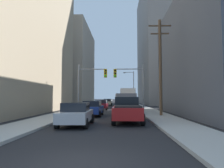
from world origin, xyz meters
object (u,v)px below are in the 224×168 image
object	(u,v)px
sedan_maroon	(101,105)
traffic_signal_near_right	(130,80)
sedan_beige	(108,102)
traffic_signal_near_left	(91,80)
cargo_van_grey	(125,103)
sedan_silver	(76,114)
sedan_blue	(92,108)
city_bus	(127,97)
pickup_truck_red	(127,110)

from	to	relation	value
sedan_maroon	traffic_signal_near_right	world-z (taller)	traffic_signal_near_right
sedan_beige	traffic_signal_near_right	size ratio (longest dim) A/B	0.70
traffic_signal_near_left	cargo_van_grey	bearing A→B (deg)	-32.75
sedan_silver	traffic_signal_near_left	bearing A→B (deg)	93.59
sedan_beige	traffic_signal_near_right	bearing A→B (deg)	-78.72
sedan_maroon	cargo_van_grey	bearing A→B (deg)	-67.65
sedan_beige	sedan_silver	bearing A→B (deg)	-90.29
sedan_maroon	traffic_signal_near_left	bearing A→B (deg)	-98.62
sedan_silver	sedan_beige	xyz separation A→B (m)	(0.16, 32.00, 0.00)
traffic_signal_near_left	traffic_signal_near_right	xyz separation A→B (m)	(4.94, 0.00, 0.00)
sedan_blue	sedan_beige	bearing A→B (deg)	89.99
city_bus	sedan_blue	size ratio (longest dim) A/B	2.71
sedan_maroon	traffic_signal_near_right	distance (m)	7.59
pickup_truck_red	cargo_van_grey	xyz separation A→B (m)	(0.02, 6.98, 0.35)
sedan_silver	traffic_signal_near_right	distance (m)	12.90
sedan_silver	sedan_beige	size ratio (longest dim) A/B	1.00
sedan_blue	sedan_maroon	distance (m)	10.43
pickup_truck_red	sedan_blue	distance (m)	5.76
traffic_signal_near_left	city_bus	bearing A→B (deg)	71.27
city_bus	sedan_beige	distance (m)	6.95
city_bus	sedan_maroon	xyz separation A→B (m)	(-4.17, -9.27, -1.16)
city_bus	cargo_van_grey	world-z (taller)	city_bus
city_bus	sedan_beige	world-z (taller)	city_bus
cargo_van_grey	sedan_maroon	xyz separation A→B (m)	(-3.36, 8.18, -0.52)
cargo_van_grey	sedan_blue	size ratio (longest dim) A/B	1.24
city_bus	traffic_signal_near_right	bearing A→B (deg)	-90.25
pickup_truck_red	sedan_silver	world-z (taller)	pickup_truck_red
sedan_silver	sedan_maroon	bearing A→B (deg)	89.69
city_bus	pickup_truck_red	distance (m)	24.46
city_bus	traffic_signal_near_left	distance (m)	15.72
sedan_beige	traffic_signal_near_left	world-z (taller)	traffic_signal_near_left
cargo_van_grey	sedan_silver	world-z (taller)	cargo_van_grey
sedan_blue	city_bus	bearing A→B (deg)	78.22
sedan_maroon	sedan_silver	bearing A→B (deg)	-90.31
sedan_beige	traffic_signal_near_left	distance (m)	20.52
city_bus	sedan_maroon	bearing A→B (deg)	-114.22
sedan_blue	traffic_signal_near_right	distance (m)	7.18
sedan_maroon	sedan_beige	world-z (taller)	same
cargo_van_grey	sedan_blue	bearing A→B (deg)	-145.69
sedan_silver	sedan_maroon	xyz separation A→B (m)	(0.09, 17.24, 0.00)
sedan_beige	traffic_signal_near_right	distance (m)	20.90
pickup_truck_red	traffic_signal_near_left	size ratio (longest dim) A/B	0.91
sedan_silver	city_bus	bearing A→B (deg)	80.86
sedan_maroon	traffic_signal_near_right	size ratio (longest dim) A/B	0.70
cargo_van_grey	sedan_blue	distance (m)	4.03
sedan_blue	sedan_maroon	xyz separation A→B (m)	(-0.06, 10.43, 0.00)
city_bus	cargo_van_grey	bearing A→B (deg)	-92.65
pickup_truck_red	sedan_maroon	distance (m)	15.52
city_bus	sedan_beige	bearing A→B (deg)	126.76
sedan_blue	sedan_silver	bearing A→B (deg)	-91.31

